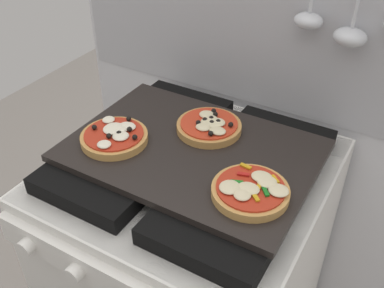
# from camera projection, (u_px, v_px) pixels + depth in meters

# --- Properties ---
(kitchen_backsplash) EXTENTS (1.10, 0.09, 1.55)m
(kitchen_backsplash) POSITION_uv_depth(u_px,v_px,m) (250.00, 124.00, 1.29)
(kitchen_backsplash) COLOR silver
(kitchen_backsplash) RESTS_ON ground_plane
(stove) EXTENTS (0.60, 0.64, 0.90)m
(stove) POSITION_uv_depth(u_px,v_px,m) (192.00, 279.00, 1.26)
(stove) COLOR white
(stove) RESTS_ON ground_plane
(baking_tray) EXTENTS (0.54, 0.38, 0.02)m
(baking_tray) POSITION_uv_depth(u_px,v_px,m) (192.00, 150.00, 0.99)
(baking_tray) COLOR black
(baking_tray) RESTS_ON stove
(pizza_left) EXTENTS (0.15, 0.15, 0.03)m
(pizza_left) POSITION_uv_depth(u_px,v_px,m) (115.00, 136.00, 1.00)
(pizza_left) COLOR tan
(pizza_left) RESTS_ON baking_tray
(pizza_right) EXTENTS (0.15, 0.15, 0.03)m
(pizza_right) POSITION_uv_depth(u_px,v_px,m) (251.00, 190.00, 0.85)
(pizza_right) COLOR tan
(pizza_right) RESTS_ON baking_tray
(pizza_center) EXTENTS (0.15, 0.15, 0.03)m
(pizza_center) POSITION_uv_depth(u_px,v_px,m) (210.00, 126.00, 1.03)
(pizza_center) COLOR #C18947
(pizza_center) RESTS_ON baking_tray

